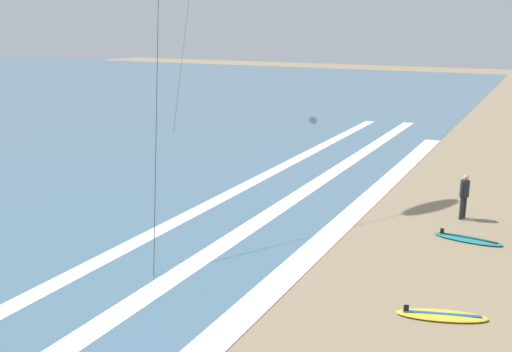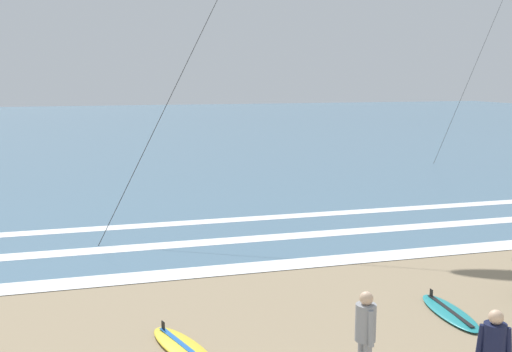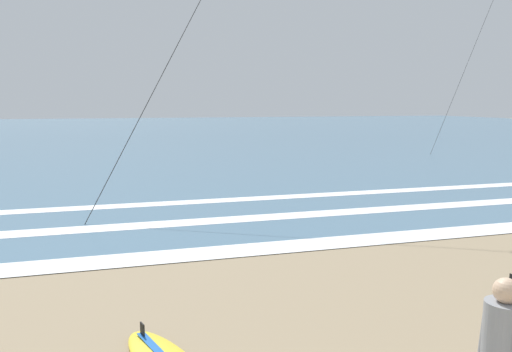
{
  "view_description": "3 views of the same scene",
  "coord_description": "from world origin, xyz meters",
  "views": [
    {
      "loc": [
        -15.01,
        4.09,
        6.69
      ],
      "look_at": [
        -1.52,
        10.95,
        2.69
      ],
      "focal_mm": 40.76,
      "sensor_mm": 36.0,
      "label": 1
    },
    {
      "loc": [
        -3.62,
        -4.51,
        4.83
      ],
      "look_at": [
        0.59,
        10.23,
        2.33
      ],
      "focal_mm": 43.22,
      "sensor_mm": 36.0,
      "label": 2
    },
    {
      "loc": [
        -2.56,
        0.48,
        2.99
      ],
      "look_at": [
        1.02,
        12.83,
        1.09
      ],
      "focal_mm": 35.07,
      "sensor_mm": 36.0,
      "label": 3
    }
  ],
  "objects": [
    {
      "name": "ocean_surface",
      "position": [
        0.0,
        54.6,
        0.01
      ],
      "size": [
        140.0,
        90.0,
        0.01
      ],
      "primitive_type": "cube",
      "color": "slate",
      "rests_on": "ground"
    },
    {
      "name": "wave_foam_shoreline",
      "position": [
        0.68,
        10.0,
        0.01
      ],
      "size": [
        37.97,
        0.86,
        0.01
      ],
      "primitive_type": "cube",
      "color": "white",
      "rests_on": "ocean_surface"
    },
    {
      "name": "wave_foam_mid_break",
      "position": [
        0.35,
        12.66,
        0.01
      ],
      "size": [
        49.8,
        0.71,
        0.01
      ],
      "primitive_type": "cube",
      "color": "white",
      "rests_on": "ocean_surface"
    },
    {
      "name": "wave_foam_outer_break",
      "position": [
        -0.99,
        15.21,
        0.01
      ],
      "size": [
        51.18,
        0.64,
        0.01
      ],
      "primitive_type": "cube",
      "color": "white",
      "rests_on": "ocean_surface"
    },
    {
      "name": "surfer_left_near",
      "position": [
        0.43,
        3.6,
        0.96
      ],
      "size": [
        0.32,
        0.51,
        1.6
      ],
      "color": "gray",
      "rests_on": "ground"
    },
    {
      "name": "surfboard_right_spare",
      "position": [
        3.48,
        5.92,
        0.05
      ],
      "size": [
        0.78,
        2.14,
        0.25
      ],
      "color": "teal",
      "rests_on": "ground"
    },
    {
      "name": "surfboard_near_water",
      "position": [
        -2.04,
        5.79,
        0.05
      ],
      "size": [
        1.21,
        2.18,
        0.25
      ],
      "color": "yellow",
      "rests_on": "ground"
    }
  ]
}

